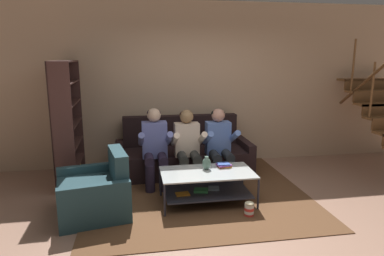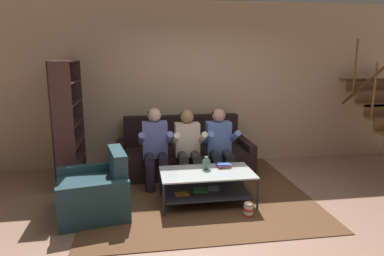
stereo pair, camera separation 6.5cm
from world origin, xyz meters
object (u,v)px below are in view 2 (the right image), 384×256
(coffee_table, at_px, (206,182))
(armchair, at_px, (95,193))
(person_seated_right, at_px, (220,143))
(person_seated_left, at_px, (155,145))
(vase, at_px, (206,163))
(person_seated_middle, at_px, (188,144))
(popcorn_tub, at_px, (248,209))
(bookshelf, at_px, (67,134))
(book_stack, at_px, (224,165))
(couch, at_px, (184,155))

(coffee_table, xyz_separation_m, armchair, (-1.44, -0.09, -0.02))
(person_seated_right, bearing_deg, armchair, -154.43)
(coffee_table, height_order, armchair, armchair)
(person_seated_left, bearing_deg, vase, -45.92)
(person_seated_left, xyz_separation_m, person_seated_middle, (0.50, -0.00, -0.02))
(popcorn_tub, bearing_deg, coffee_table, 132.28)
(person_seated_right, distance_m, popcorn_tub, 1.37)
(bookshelf, bearing_deg, person_seated_left, -13.55)
(person_seated_right, distance_m, book_stack, 0.65)
(couch, xyz_separation_m, person_seated_left, (-0.50, -0.53, 0.34))
(person_seated_middle, distance_m, person_seated_right, 0.50)
(person_seated_left, relative_size, book_stack, 5.60)
(couch, height_order, popcorn_tub, couch)
(couch, xyz_separation_m, popcorn_tub, (0.57, -1.79, -0.20))
(couch, distance_m, person_seated_middle, 0.63)
(person_seated_left, height_order, book_stack, person_seated_left)
(person_seated_right, relative_size, book_stack, 5.46)
(person_seated_middle, xyz_separation_m, popcorn_tub, (0.57, -1.25, -0.53))
(coffee_table, relative_size, book_stack, 5.85)
(popcorn_tub, bearing_deg, armchair, 168.29)
(person_seated_middle, relative_size, armchair, 1.13)
(person_seated_left, height_order, vase, person_seated_left)
(bookshelf, distance_m, popcorn_tub, 2.97)
(vase, bearing_deg, couch, 97.23)
(person_seated_middle, relative_size, vase, 6.35)
(vase, height_order, armchair, armchair)
(couch, relative_size, book_stack, 10.70)
(person_seated_left, distance_m, book_stack, 1.12)
(person_seated_middle, height_order, coffee_table, person_seated_middle)
(book_stack, bearing_deg, person_seated_left, 145.72)
(person_seated_right, height_order, bookshelf, bookshelf)
(popcorn_tub, bearing_deg, vase, 125.93)
(bookshelf, bearing_deg, popcorn_tub, -33.19)
(person_seated_left, xyz_separation_m, coffee_table, (0.64, -0.78, -0.35))
(coffee_table, bearing_deg, person_seated_right, 64.65)
(popcorn_tub, bearing_deg, person_seated_middle, 114.61)
(coffee_table, bearing_deg, book_stack, 28.70)
(coffee_table, xyz_separation_m, book_stack, (0.28, 0.15, 0.18))
(person_seated_middle, bearing_deg, couch, 90.00)
(person_seated_left, bearing_deg, couch, 46.69)
(book_stack, bearing_deg, couch, 109.66)
(couch, height_order, book_stack, couch)
(vase, xyz_separation_m, book_stack, (0.26, 0.05, -0.06))
(person_seated_left, relative_size, person_seated_right, 1.03)
(coffee_table, xyz_separation_m, bookshelf, (-1.98, 1.10, 0.49))
(couch, relative_size, person_seated_middle, 1.97)
(person_seated_right, distance_m, vase, 0.77)
(armchair, bearing_deg, book_stack, 8.10)
(person_seated_middle, height_order, book_stack, person_seated_middle)
(coffee_table, bearing_deg, person_seated_middle, 99.98)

